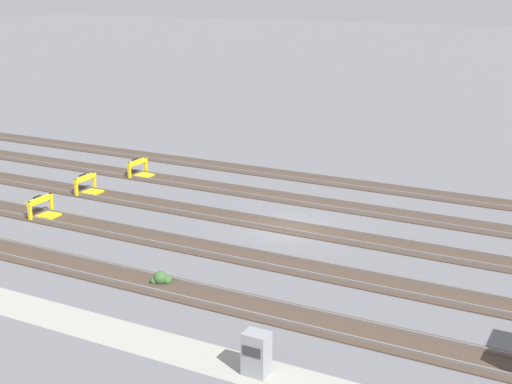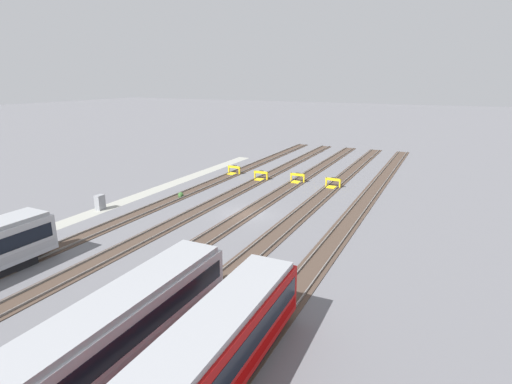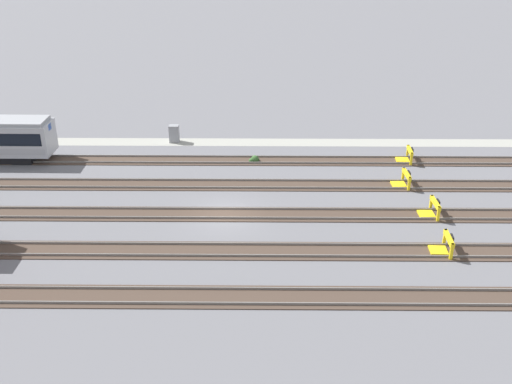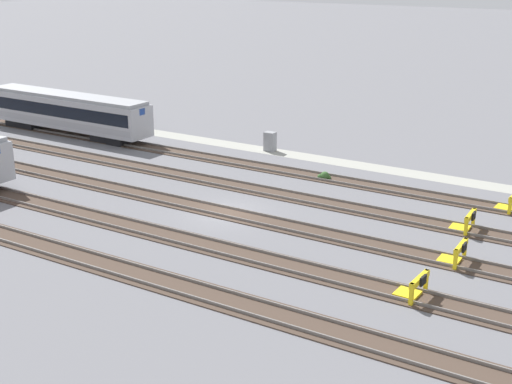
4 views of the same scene
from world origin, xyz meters
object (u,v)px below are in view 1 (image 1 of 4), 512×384
bumper_stop_near_inner_track (44,208)px  bumper_stop_far_inner_track (140,169)px  bumper_stop_middle_track (88,186)px  weed_clump (161,279)px  electrical_cabinet (256,353)px

bumper_stop_near_inner_track → bumper_stop_far_inner_track: (-0.47, 9.98, 0.00)m
bumper_stop_near_inner_track → bumper_stop_middle_track: same height
bumper_stop_near_inner_track → weed_clump: size_ratio=2.18×
bumper_stop_far_inner_track → weed_clump: size_ratio=2.18×
bumper_stop_far_inner_track → electrical_cabinet: size_ratio=1.26×
bumper_stop_far_inner_track → weed_clump: 19.10m
bumper_stop_middle_track → weed_clump: bumper_stop_middle_track is taller
bumper_stop_near_inner_track → bumper_stop_middle_track: 5.08m
bumper_stop_far_inner_track → electrical_cabinet: 27.75m
bumper_stop_near_inner_track → weed_clump: bumper_stop_near_inner_track is taller
bumper_stop_middle_track → weed_clump: bearing=-37.7°
electrical_cabinet → bumper_stop_near_inner_track: bearing=153.4°
electrical_cabinet → bumper_stop_far_inner_track: bearing=135.1°
bumper_stop_middle_track → bumper_stop_far_inner_track: size_ratio=1.00×
bumper_stop_near_inner_track → electrical_cabinet: bearing=-26.6°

